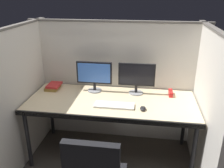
{
  "coord_description": "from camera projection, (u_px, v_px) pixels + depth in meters",
  "views": [
    {
      "loc": [
        0.36,
        -2.11,
        1.92
      ],
      "look_at": [
        0.0,
        0.35,
        0.92
      ],
      "focal_mm": 38.23,
      "sensor_mm": 36.0,
      "label": 1
    }
  ],
  "objects": [
    {
      "name": "cubicle_partition_rear",
      "position": [
        116.0,
        82.0,
        3.09
      ],
      "size": [
        2.21,
        0.06,
        1.57
      ],
      "color": "beige",
      "rests_on": "ground"
    },
    {
      "name": "cubicle_partition_left",
      "position": [
        24.0,
        95.0,
        2.73
      ],
      "size": [
        0.06,
        1.41,
        1.57
      ],
      "color": "beige",
      "rests_on": "ground"
    },
    {
      "name": "cubicle_partition_right",
      "position": [
        205.0,
        106.0,
        2.46
      ],
      "size": [
        0.06,
        1.41,
        1.57
      ],
      "color": "beige",
      "rests_on": "ground"
    },
    {
      "name": "desk",
      "position": [
        111.0,
        105.0,
        2.71
      ],
      "size": [
        1.9,
        0.8,
        0.74
      ],
      "color": "beige",
      "rests_on": "ground"
    },
    {
      "name": "monitor_left",
      "position": [
        94.0,
        74.0,
        2.87
      ],
      "size": [
        0.43,
        0.17,
        0.37
      ],
      "color": "gray",
      "rests_on": "desk"
    },
    {
      "name": "monitor_right",
      "position": [
        137.0,
        77.0,
        2.81
      ],
      "size": [
        0.43,
        0.17,
        0.37
      ],
      "color": "gray",
      "rests_on": "desk"
    },
    {
      "name": "keyboard_main",
      "position": [
        114.0,
        105.0,
        2.56
      ],
      "size": [
        0.43,
        0.15,
        0.02
      ],
      "primitive_type": "cube",
      "color": "silver",
      "rests_on": "desk"
    },
    {
      "name": "computer_mouse",
      "position": [
        143.0,
        108.0,
        2.48
      ],
      "size": [
        0.06,
        0.1,
        0.04
      ],
      "color": "black",
      "rests_on": "desk"
    },
    {
      "name": "book_stack",
      "position": [
        53.0,
        86.0,
        3.0
      ],
      "size": [
        0.17,
        0.21,
        0.06
      ],
      "color": "olive",
      "rests_on": "desk"
    },
    {
      "name": "red_stapler",
      "position": [
        171.0,
        93.0,
        2.82
      ],
      "size": [
        0.04,
        0.15,
        0.06
      ],
      "primitive_type": "cube",
      "color": "red",
      "rests_on": "desk"
    }
  ]
}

